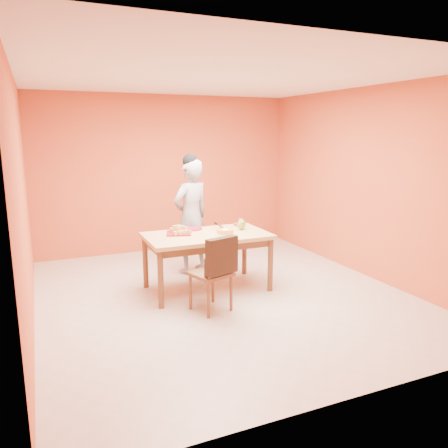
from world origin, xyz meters
name	(u,v)px	position (x,y,z in m)	size (l,w,h in m)	color
floor	(222,294)	(0.00, 0.00, 0.00)	(5.00, 5.00, 0.00)	beige
ceiling	(222,77)	(0.00, 0.00, 2.70)	(5.00, 5.00, 0.00)	white
wall_back	(166,174)	(0.00, 2.50, 1.35)	(4.50, 4.50, 0.00)	#BC572B
wall_left	(23,202)	(-2.25, 0.00, 1.35)	(5.00, 5.00, 0.00)	#BC572B
wall_right	(366,183)	(2.25, 0.00, 1.35)	(5.00, 5.00, 0.00)	#BC572B
dining_table	(207,241)	(-0.11, 0.26, 0.67)	(1.60, 0.90, 0.76)	tan
dining_chair	(211,272)	(-0.32, -0.44, 0.48)	(0.54, 0.60, 0.92)	brown
pastry_pile	(179,229)	(-0.44, 0.41, 0.82)	(0.28, 0.28, 0.09)	tan
person	(191,217)	(-0.04, 1.06, 0.84)	(0.62, 0.40, 1.69)	gray
pastry_platter	(179,233)	(-0.44, 0.41, 0.77)	(0.31, 0.31, 0.02)	maroon
red_dinner_plate	(193,229)	(-0.18, 0.60, 0.77)	(0.26, 0.26, 0.02)	maroon
white_cake_plate	(225,234)	(0.11, 0.15, 0.77)	(0.25, 0.25, 0.01)	white
sponge_cake	(225,232)	(0.11, 0.15, 0.80)	(0.22, 0.22, 0.05)	gold
cake_server	(220,226)	(0.12, 0.33, 0.83)	(0.04, 0.23, 0.01)	silver
egg_ornament	(242,225)	(0.42, 0.30, 0.83)	(0.11, 0.09, 0.14)	olive
magenta_glass	(241,222)	(0.53, 0.57, 0.81)	(0.07, 0.07, 0.10)	#D9206C
checker_tin	(238,225)	(0.48, 0.56, 0.78)	(0.11, 0.11, 0.03)	#331E0D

